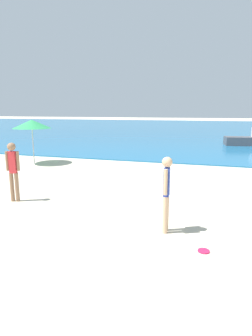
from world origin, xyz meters
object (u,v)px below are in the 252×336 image
(person_standing, at_px, (166,190))
(beach_umbrella, at_px, (32,124))
(person_distant, at_px, (13,168))
(frisbee, at_px, (204,251))

(person_standing, bearing_deg, beach_umbrella, 50.36)
(person_standing, xyz_separation_m, beach_umbrella, (-7.78, 6.29, 1.02))
(person_standing, distance_m, person_distant, 4.72)
(person_distant, bearing_deg, person_standing, -26.11)
(person_standing, relative_size, frisbee, 7.48)
(person_distant, bearing_deg, frisbee, -31.49)
(person_standing, xyz_separation_m, person_distant, (-4.65, 0.85, 0.03))
(frisbee, bearing_deg, person_distant, 164.30)
(person_standing, bearing_deg, person_distant, 78.98)
(frisbee, xyz_separation_m, beach_umbrella, (-8.65, 6.99, 1.97))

